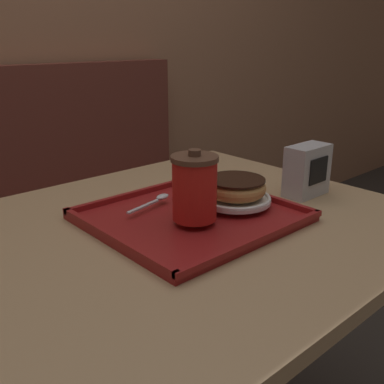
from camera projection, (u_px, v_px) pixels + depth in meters
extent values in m
cube|color=brown|center=(14.00, 289.00, 1.64)|extent=(1.71, 0.44, 0.45)
cube|color=tan|center=(181.00, 230.00, 0.95)|extent=(0.99, 0.83, 0.03)
cylinder|color=#333338|center=(182.00, 369.00, 1.07)|extent=(0.08, 0.08, 0.69)
cube|color=maroon|center=(192.00, 218.00, 0.96)|extent=(0.40, 0.38, 0.01)
cube|color=maroon|center=(258.00, 240.00, 0.83)|extent=(0.40, 0.01, 0.01)
cube|color=maroon|center=(142.00, 192.00, 1.08)|extent=(0.40, 0.01, 0.01)
cube|color=maroon|center=(114.00, 238.00, 0.83)|extent=(0.01, 0.38, 0.01)
cube|color=maroon|center=(252.00, 192.00, 1.08)|extent=(0.01, 0.38, 0.01)
cylinder|color=red|center=(193.00, 191.00, 0.89)|extent=(0.09, 0.09, 0.12)
cylinder|color=brown|center=(193.00, 159.00, 0.86)|extent=(0.09, 0.09, 0.01)
cylinder|color=brown|center=(193.00, 153.00, 0.86)|extent=(0.02, 0.02, 0.01)
cylinder|color=white|center=(235.00, 200.00, 1.00)|extent=(0.16, 0.16, 0.01)
torus|color=white|center=(235.00, 197.00, 1.00)|extent=(0.16, 0.16, 0.01)
torus|color=tan|center=(236.00, 188.00, 0.99)|extent=(0.14, 0.14, 0.04)
cylinder|color=black|center=(236.00, 179.00, 0.98)|extent=(0.13, 0.13, 0.00)
ellipsoid|color=silver|center=(162.00, 197.00, 1.01)|extent=(0.04, 0.03, 0.01)
cube|color=silver|center=(143.00, 207.00, 0.97)|extent=(0.10, 0.03, 0.00)
cube|color=#B7B7BC|center=(307.00, 170.00, 1.10)|extent=(0.12, 0.06, 0.13)
cube|color=black|center=(318.00, 171.00, 1.07)|extent=(0.07, 0.00, 0.06)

